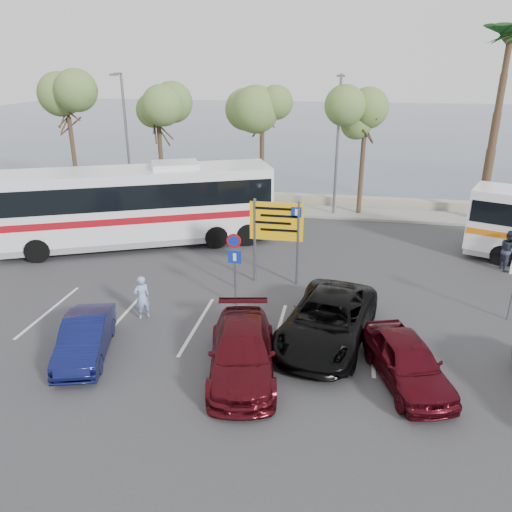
% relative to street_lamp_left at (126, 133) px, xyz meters
% --- Properties ---
extents(ground, '(120.00, 120.00, 0.00)m').
position_rel_street_lamp_left_xyz_m(ground, '(10.00, -13.52, -4.60)').
color(ground, '#363638').
rests_on(ground, ground).
extents(kerb_strip, '(44.00, 2.40, 0.15)m').
position_rel_street_lamp_left_xyz_m(kerb_strip, '(10.00, 0.48, -4.52)').
color(kerb_strip, gray).
rests_on(kerb_strip, ground).
extents(seawall, '(48.00, 0.80, 0.60)m').
position_rel_street_lamp_left_xyz_m(seawall, '(10.00, 2.48, -4.30)').
color(seawall, '#A29481').
rests_on(seawall, ground).
extents(sea, '(140.00, 140.00, 0.00)m').
position_rel_street_lamp_left_xyz_m(sea, '(10.00, 46.48, -4.59)').
color(sea, '#38475A').
rests_on(sea, ground).
extents(tree_far_left, '(3.20, 3.20, 7.60)m').
position_rel_street_lamp_left_xyz_m(tree_far_left, '(-4.00, 0.48, 1.73)').
color(tree_far_left, '#382619').
rests_on(tree_far_left, kerb_strip).
extents(tree_left, '(3.20, 3.20, 7.20)m').
position_rel_street_lamp_left_xyz_m(tree_left, '(2.00, 0.48, 1.41)').
color(tree_left, '#382619').
rests_on(tree_left, kerb_strip).
extents(tree_mid, '(3.20, 3.20, 8.00)m').
position_rel_street_lamp_left_xyz_m(tree_mid, '(8.50, 0.48, 2.06)').
color(tree_mid, '#382619').
rests_on(tree_mid, kerb_strip).
extents(tree_right, '(3.20, 3.20, 7.40)m').
position_rel_street_lamp_left_xyz_m(tree_right, '(14.50, 0.48, 1.57)').
color(tree_right, '#382619').
rests_on(tree_right, kerb_strip).
extents(palm_tree, '(4.80, 4.80, 11.20)m').
position_rel_street_lamp_left_xyz_m(palm_tree, '(21.50, 0.48, 5.27)').
color(palm_tree, '#382619').
rests_on(palm_tree, kerb_strip).
extents(street_lamp_left, '(0.45, 1.15, 8.01)m').
position_rel_street_lamp_left_xyz_m(street_lamp_left, '(0.00, 0.00, 0.00)').
color(street_lamp_left, slate).
rests_on(street_lamp_left, kerb_strip).
extents(street_lamp_right, '(0.45, 1.15, 8.01)m').
position_rel_street_lamp_left_xyz_m(street_lamp_right, '(13.00, 0.00, 0.00)').
color(street_lamp_right, slate).
rests_on(street_lamp_right, kerb_strip).
extents(direction_sign, '(2.20, 0.12, 3.60)m').
position_rel_street_lamp_left_xyz_m(direction_sign, '(11.00, -10.32, -2.17)').
color(direction_sign, slate).
rests_on(direction_sign, ground).
extents(sign_no_stop, '(0.60, 0.08, 2.35)m').
position_rel_street_lamp_left_xyz_m(sign_no_stop, '(9.40, -11.13, -3.02)').
color(sign_no_stop, slate).
rests_on(sign_no_stop, ground).
extents(sign_parking, '(0.50, 0.07, 2.25)m').
position_rel_street_lamp_left_xyz_m(sign_parking, '(9.80, -12.73, -3.13)').
color(sign_parking, slate).
rests_on(sign_parking, ground).
extents(lane_markings, '(12.02, 4.20, 0.01)m').
position_rel_street_lamp_left_xyz_m(lane_markings, '(8.86, -14.52, -4.60)').
color(lane_markings, silver).
rests_on(lane_markings, ground).
extents(coach_bus_left, '(13.35, 7.97, 4.16)m').
position_rel_street_lamp_left_xyz_m(coach_bus_left, '(3.50, -7.02, -2.67)').
color(coach_bus_left, white).
rests_on(coach_bus_left, ground).
extents(car_blue, '(2.36, 4.03, 1.26)m').
position_rel_street_lamp_left_xyz_m(car_blue, '(5.91, -17.02, -3.97)').
color(car_blue, '#0E1445').
rests_on(car_blue, ground).
extents(car_maroon, '(2.84, 5.08, 1.39)m').
position_rel_street_lamp_left_xyz_m(car_maroon, '(10.99, -17.02, -3.90)').
color(car_maroon, '#4A0C13').
rests_on(car_maroon, ground).
extents(car_red, '(2.82, 4.34, 1.37)m').
position_rel_street_lamp_left_xyz_m(car_red, '(15.79, -16.61, -3.91)').
color(car_red, '#490A13').
rests_on(car_red, ground).
extents(suv_black, '(3.60, 5.96, 1.55)m').
position_rel_street_lamp_left_xyz_m(suv_black, '(13.39, -14.72, -3.83)').
color(suv_black, black).
rests_on(suv_black, ground).
extents(pedestrian_near, '(0.71, 0.71, 1.65)m').
position_rel_street_lamp_left_xyz_m(pedestrian_near, '(6.72, -14.35, -3.77)').
color(pedestrian_near, '#8B9DCB').
rests_on(pedestrian_near, ground).
extents(pedestrian_far, '(0.83, 0.99, 1.83)m').
position_rel_street_lamp_left_xyz_m(pedestrian_far, '(21.00, -7.02, -3.68)').
color(pedestrian_far, '#2E3245').
rests_on(pedestrian_far, ground).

